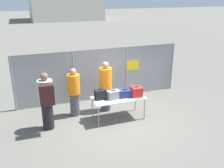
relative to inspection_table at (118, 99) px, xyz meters
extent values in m
plane|color=#605E56|center=(-0.01, -0.11, -0.71)|extent=(120.00, 120.00, 0.00)
cylinder|color=gray|center=(-3.30, 1.87, 0.32)|extent=(0.07, 0.07, 2.06)
cylinder|color=gray|center=(-1.11, 1.87, 0.32)|extent=(0.07, 0.07, 2.06)
cylinder|color=gray|center=(1.09, 1.87, 0.32)|extent=(0.07, 0.07, 2.06)
cylinder|color=gray|center=(3.28, 1.87, 0.32)|extent=(0.07, 0.07, 2.06)
cube|color=gray|center=(-0.01, 1.87, 0.32)|extent=(6.58, 0.01, 2.06)
cube|color=gray|center=(-0.01, 1.87, 1.31)|extent=(6.58, 0.04, 0.04)
cube|color=yellow|center=(1.35, 1.86, 0.56)|extent=(0.60, 0.01, 0.40)
cube|color=silver|center=(0.00, 0.00, 0.04)|extent=(1.75, 0.84, 0.02)
cylinder|color=#99999E|center=(-0.82, -0.36, -0.34)|extent=(0.04, 0.04, 0.74)
cylinder|color=#99999E|center=(0.82, -0.36, -0.34)|extent=(0.04, 0.04, 0.74)
cylinder|color=#99999E|center=(-0.82, 0.36, -0.34)|extent=(0.04, 0.04, 0.74)
cylinder|color=#99999E|center=(0.82, 0.36, -0.34)|extent=(0.04, 0.04, 0.74)
cube|color=black|center=(-0.61, 0.08, 0.22)|extent=(0.35, 0.25, 0.33)
cube|color=black|center=(-0.61, 0.08, 0.40)|extent=(0.14, 0.03, 0.02)
cube|color=slate|center=(-0.19, -0.02, 0.20)|extent=(0.47, 0.34, 0.28)
cube|color=black|center=(-0.19, -0.02, 0.35)|extent=(0.16, 0.05, 0.02)
cube|color=navy|center=(0.24, -0.01, 0.18)|extent=(0.52, 0.36, 0.26)
cube|color=black|center=(0.24, -0.01, 0.33)|extent=(0.16, 0.04, 0.02)
cube|color=red|center=(0.61, -0.10, 0.22)|extent=(0.38, 0.39, 0.33)
cube|color=black|center=(0.61, -0.10, 0.40)|extent=(0.14, 0.04, 0.02)
cylinder|color=black|center=(-2.33, 0.14, -0.27)|extent=(0.35, 0.35, 0.88)
cylinder|color=#B2B2B7|center=(-2.33, 0.14, 0.54)|extent=(0.46, 0.46, 0.74)
sphere|color=brown|center=(-2.33, 0.14, 1.03)|extent=(0.24, 0.24, 0.24)
cube|color=#381919|center=(-2.33, -0.22, 0.58)|extent=(0.41, 0.25, 0.62)
cylinder|color=#4C4C51|center=(-0.19, 0.77, -0.28)|extent=(0.35, 0.35, 0.87)
cylinder|color=orange|center=(-0.19, 0.77, 0.53)|extent=(0.46, 0.46, 0.73)
sphere|color=#A57A5B|center=(-0.19, 0.77, 1.01)|extent=(0.24, 0.24, 0.24)
cylinder|color=#4C4C51|center=(-1.34, 0.76, -0.31)|extent=(0.32, 0.32, 0.82)
cylinder|color=orange|center=(-1.34, 0.76, 0.44)|extent=(0.42, 0.42, 0.68)
sphere|color=#A57A5B|center=(-1.34, 0.76, 0.89)|extent=(0.22, 0.22, 0.22)
cube|color=white|center=(1.26, 4.35, -0.24)|extent=(2.76, 1.43, 0.59)
sphere|color=black|center=(0.78, 3.57, -0.38)|extent=(0.66, 0.66, 0.66)
sphere|color=black|center=(0.78, 5.13, -0.38)|extent=(0.66, 0.66, 0.66)
cylinder|color=#59595B|center=(-0.60, 4.35, -0.48)|extent=(0.97, 0.06, 0.06)
camera|label=1|loc=(-2.87, -7.16, 3.36)|focal=40.00mm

